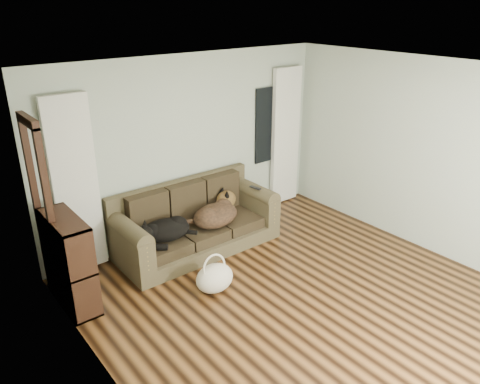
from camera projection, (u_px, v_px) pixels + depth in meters
floor at (313, 308)px, 5.34m from camera, size 5.00×5.00×0.00m
ceiling at (330, 76)px, 4.33m from camera, size 5.00×5.00×0.00m
wall_back at (190, 147)px, 6.64m from camera, size 4.50×0.04×2.60m
wall_left at (118, 279)px, 3.55m from camera, size 0.04×5.00×2.60m
wall_right at (438, 160)px, 6.12m from camera, size 0.04×5.00×2.60m
curtain_left at (76, 187)px, 5.67m from camera, size 0.55×0.08×2.25m
curtain_right at (285, 137)px, 7.67m from camera, size 0.55×0.08×2.25m
window_pane at (268, 125)px, 7.41m from camera, size 0.50×0.03×1.20m
door_casing at (44, 216)px, 5.15m from camera, size 0.07×0.60×2.10m
sofa at (197, 219)px, 6.44m from camera, size 2.25×0.97×0.92m
dog_black_lab at (163, 231)px, 6.05m from camera, size 0.74×0.59×0.28m
dog_shepherd at (217, 214)px, 6.49m from camera, size 0.81×0.63×0.33m
tv_remote at (255, 188)px, 6.75m from camera, size 0.08×0.17×0.02m
tote_bag at (215, 279)px, 5.59m from camera, size 0.57×0.50×0.35m
bookshelf at (70, 265)px, 5.24m from camera, size 0.40×0.89×1.08m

